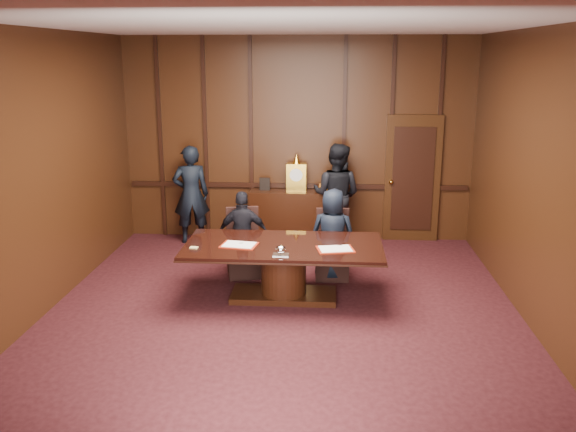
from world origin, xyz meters
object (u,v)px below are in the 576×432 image
object	(u,v)px
signatory_left	(243,235)
signatory_right	(333,234)
sideboard	(296,214)
witness_right	(336,195)
conference_table	(284,262)
witness_left	(191,194)

from	to	relation	value
signatory_left	signatory_right	bearing A→B (deg)	176.91
sideboard	witness_right	xyz separation A→B (m)	(0.69, -0.16, 0.39)
witness_right	signatory_left	bearing A→B (deg)	70.79
signatory_left	conference_table	bearing A→B (deg)	126.01
signatory_left	sideboard	bearing A→B (deg)	-113.41
witness_left	sideboard	bearing A→B (deg)	170.12
sideboard	witness_right	size ratio (longest dim) A/B	0.91
conference_table	signatory_right	world-z (taller)	signatory_right
sideboard	witness_right	distance (m)	0.81
conference_table	witness_left	size ratio (longest dim) A/B	1.54
witness_right	signatory_right	bearing A→B (deg)	107.95
signatory_left	signatory_right	size ratio (longest dim) A/B	0.96
sideboard	signatory_right	size ratio (longest dim) A/B	1.19
conference_table	witness_left	world-z (taller)	witness_left
conference_table	signatory_left	xyz separation A→B (m)	(-0.65, 0.80, 0.13)
conference_table	signatory_left	size ratio (longest dim) A/B	2.04
witness_left	signatory_right	bearing A→B (deg)	130.43
sideboard	conference_table	distance (m)	2.62
sideboard	signatory_right	xyz separation A→B (m)	(0.62, -1.82, 0.18)
sideboard	signatory_left	size ratio (longest dim) A/B	1.25
conference_table	witness_left	bearing A→B (deg)	126.08
signatory_left	witness_left	distance (m)	2.01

